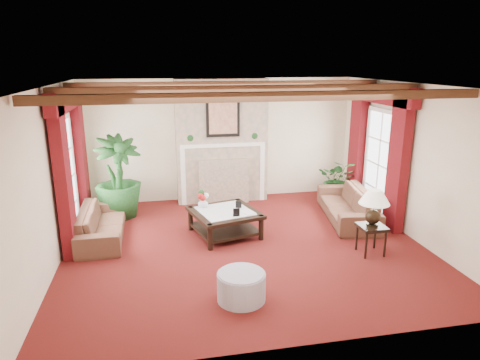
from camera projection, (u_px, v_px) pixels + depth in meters
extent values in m
plane|color=#4D0F0D|center=(245.00, 245.00, 7.36)|extent=(6.00, 6.00, 0.00)
plane|color=white|center=(246.00, 85.00, 6.63)|extent=(6.00, 6.00, 0.00)
cube|color=beige|center=(220.00, 140.00, 9.59)|extent=(6.00, 0.02, 2.70)
cube|color=beige|center=(51.00, 179.00, 6.44)|extent=(0.02, 5.50, 2.70)
cube|color=beige|center=(411.00, 161.00, 7.55)|extent=(0.02, 5.50, 2.70)
imported|color=black|center=(101.00, 218.00, 7.59)|extent=(1.89, 0.61, 0.73)
imported|color=black|center=(348.00, 200.00, 8.49)|extent=(2.26, 1.29, 0.80)
imported|color=black|center=(119.00, 194.00, 8.62)|extent=(2.23, 2.38, 0.93)
imported|color=black|center=(338.00, 184.00, 9.64)|extent=(1.69, 1.71, 0.75)
cylinder|color=#908FA2|center=(241.00, 287.00, 5.65)|extent=(0.65, 0.65, 0.38)
imported|color=silver|center=(203.00, 203.00, 7.85)|extent=(0.32, 0.32, 0.18)
imported|color=black|center=(243.00, 207.00, 7.52)|extent=(0.21, 0.14, 0.27)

